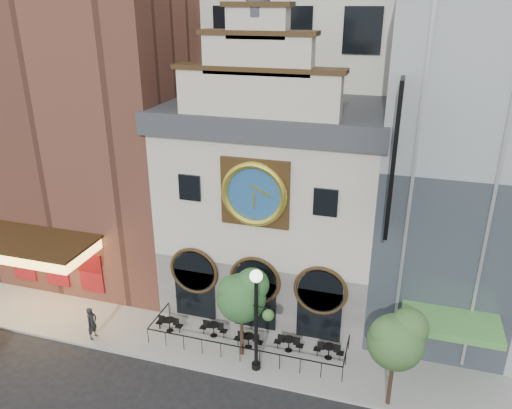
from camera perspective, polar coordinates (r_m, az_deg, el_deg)
The scene contains 14 objects.
ground at distance 26.51m, azimuth -2.70°, elevation -19.27°, with size 120.00×120.00×0.00m, color black.
sidewalk at distance 28.28m, azimuth -0.97°, elevation -15.96°, with size 44.00×5.00×0.15m, color gray.
clock_building at distance 29.42m, azimuth 2.10°, elevation 0.54°, with size 12.60×8.78×18.65m.
theater_building at distance 35.16m, azimuth -18.30°, elevation 13.06°, with size 14.00×15.60×25.00m.
cafe_railing at distance 27.96m, azimuth -0.98°, elevation -15.11°, with size 10.60×2.60×0.90m, color black, non-canonical shape.
bistro_0 at distance 29.42m, azimuth -9.87°, elevation -13.31°, with size 1.58×0.68×0.90m.
bistro_1 at distance 28.75m, azimuth -4.88°, elevation -13.98°, with size 1.58×0.68×0.90m.
bistro_2 at distance 27.85m, azimuth -0.87°, elevation -15.25°, with size 1.58×0.68×0.90m.
bistro_3 at distance 27.69m, azimuth 3.75°, elevation -15.56°, with size 1.58×0.68×0.90m.
bistro_4 at distance 27.42m, azimuth 8.31°, elevation -16.22°, with size 1.58×0.68×0.90m.
pedestrian at distance 29.66m, azimuth -18.24°, elevation -12.75°, with size 0.70×0.46×1.91m, color black.
lamppost at distance 24.70m, azimuth 0.01°, elevation -11.93°, with size 1.83×0.68×5.72m.
tree_left at distance 25.58m, azimuth -1.57°, elevation -10.21°, with size 2.61×2.52×5.03m.
tree_right at distance 23.51m, azimuth 15.82°, elevation -14.46°, with size 2.61×2.51×5.03m.
Camera 1 is at (6.85, -18.64, 17.57)m, focal length 35.00 mm.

